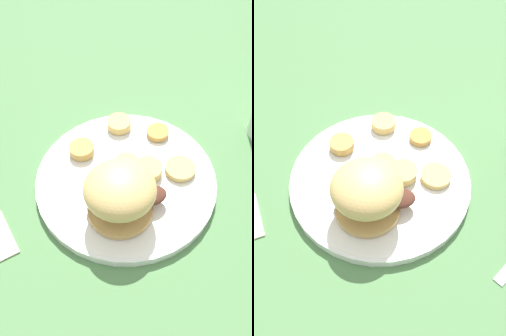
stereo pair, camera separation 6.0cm
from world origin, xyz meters
The scene contains 9 objects.
ground_plane centered at (0.00, 0.00, 0.00)m, with size 4.00×4.00×0.00m, color #4C7A47.
dinner_plate centered at (0.00, 0.00, 0.01)m, with size 0.29×0.29×0.02m.
sandwich centered at (-0.02, -0.06, 0.06)m, with size 0.12×0.10×0.08m.
potato_round_0 centered at (0.09, -0.01, 0.02)m, with size 0.05×0.05×0.01m, color #DBB766.
potato_round_1 centered at (-0.06, 0.07, 0.02)m, with size 0.04×0.04×0.02m, color tan.
potato_round_2 centered at (0.04, 0.00, 0.02)m, with size 0.05×0.05×0.02m, color #DBB766.
potato_round_3 centered at (0.01, 0.02, 0.02)m, with size 0.04×0.04×0.01m, color #DBB766.
potato_round_4 centered at (0.08, 0.07, 0.02)m, with size 0.04×0.04×0.01m, color #BC8942.
potato_round_5 centered at (0.02, 0.11, 0.02)m, with size 0.04×0.04×0.02m, color #DBB766.
Camera 1 is at (-0.10, -0.36, 0.52)m, focal length 42.00 mm.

